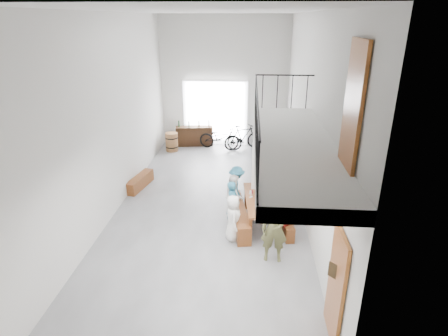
# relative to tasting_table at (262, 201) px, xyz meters

# --- Properties ---
(floor) EXTENTS (12.00, 12.00, 0.00)m
(floor) POSITION_rel_tasting_table_xyz_m (-1.52, 1.10, -0.71)
(floor) COLOR #606062
(floor) RESTS_ON ground
(room_walls) EXTENTS (12.00, 12.00, 12.00)m
(room_walls) POSITION_rel_tasting_table_xyz_m (-1.52, 1.10, 2.85)
(room_walls) COLOR silver
(room_walls) RESTS_ON ground
(gateway_portal) EXTENTS (2.80, 0.08, 2.80)m
(gateway_portal) POSITION_rel_tasting_table_xyz_m (-1.92, 7.04, 0.69)
(gateway_portal) COLOR white
(gateway_portal) RESTS_ON ground
(right_wall_decor) EXTENTS (0.07, 8.28, 5.07)m
(right_wall_decor) POSITION_rel_tasting_table_xyz_m (1.18, -0.76, 1.04)
(right_wall_decor) COLOR brown
(right_wall_decor) RESTS_ON ground
(balcony) EXTENTS (1.52, 5.62, 4.00)m
(balcony) POSITION_rel_tasting_table_xyz_m (0.46, -2.02, 2.26)
(balcony) COLOR silver
(balcony) RESTS_ON ground
(tasting_table) EXTENTS (1.04, 2.18, 0.79)m
(tasting_table) POSITION_rel_tasting_table_xyz_m (0.00, 0.00, 0.00)
(tasting_table) COLOR brown
(tasting_table) RESTS_ON ground
(bench_inner) EXTENTS (0.73, 2.27, 0.52)m
(bench_inner) POSITION_rel_tasting_table_xyz_m (-0.61, -0.05, -0.45)
(bench_inner) COLOR brown
(bench_inner) RESTS_ON ground
(bench_wall) EXTENTS (0.47, 1.78, 0.41)m
(bench_wall) POSITION_rel_tasting_table_xyz_m (0.61, -0.07, -0.50)
(bench_wall) COLOR brown
(bench_wall) RESTS_ON ground
(tableware) EXTENTS (0.49, 1.36, 0.35)m
(tableware) POSITION_rel_tasting_table_xyz_m (-0.06, -0.11, 0.22)
(tableware) COLOR black
(tableware) RESTS_ON tasting_table
(side_bench) EXTENTS (0.60, 1.48, 0.41)m
(side_bench) POSITION_rel_tasting_table_xyz_m (-4.02, 2.15, -0.50)
(side_bench) COLOR brown
(side_bench) RESTS_ON ground
(oak_barrel) EXTENTS (0.54, 0.54, 0.79)m
(oak_barrel) POSITION_rel_tasting_table_xyz_m (-3.69, 5.92, -0.31)
(oak_barrel) COLOR brown
(oak_barrel) RESTS_ON ground
(serving_counter) EXTENTS (1.67, 0.70, 0.86)m
(serving_counter) POSITION_rel_tasting_table_xyz_m (-2.84, 6.75, -0.28)
(serving_counter) COLOR #351B0E
(serving_counter) RESTS_ON ground
(counter_bottles) EXTENTS (1.37, 0.25, 0.28)m
(counter_bottles) POSITION_rel_tasting_table_xyz_m (-2.84, 6.76, 0.29)
(counter_bottles) COLOR black
(counter_bottles) RESTS_ON serving_counter
(guest_left_a) EXTENTS (0.46, 0.64, 1.24)m
(guest_left_a) POSITION_rel_tasting_table_xyz_m (-0.73, -0.81, -0.09)
(guest_left_a) COLOR white
(guest_left_a) RESTS_ON ground
(guest_left_b) EXTENTS (0.44, 0.54, 1.30)m
(guest_left_b) POSITION_rel_tasting_table_xyz_m (-0.78, -0.09, -0.06)
(guest_left_b) COLOR #26657F
(guest_left_b) RESTS_ON ground
(guest_left_c) EXTENTS (0.58, 0.69, 1.27)m
(guest_left_c) POSITION_rel_tasting_table_xyz_m (-0.78, 0.46, -0.07)
(guest_left_c) COLOR white
(guest_left_c) RESTS_ON ground
(guest_left_d) EXTENTS (0.67, 0.93, 1.30)m
(guest_left_d) POSITION_rel_tasting_table_xyz_m (-0.72, 0.99, -0.05)
(guest_left_d) COLOR #26657F
(guest_left_d) RESTS_ON ground
(guest_right_a) EXTENTS (0.31, 0.63, 1.03)m
(guest_right_a) POSITION_rel_tasting_table_xyz_m (0.60, -0.64, -0.19)
(guest_right_a) COLOR red
(guest_right_a) RESTS_ON ground
(guest_right_b) EXTENTS (0.57, 1.07, 1.10)m
(guest_right_b) POSITION_rel_tasting_table_xyz_m (0.52, 0.02, -0.16)
(guest_right_b) COLOR black
(guest_right_b) RESTS_ON ground
(guest_right_c) EXTENTS (0.43, 0.61, 1.16)m
(guest_right_c) POSITION_rel_tasting_table_xyz_m (0.63, 0.73, -0.12)
(guest_right_c) COLOR white
(guest_right_c) RESTS_ON ground
(host_standing) EXTENTS (0.63, 0.43, 1.68)m
(host_standing) POSITION_rel_tasting_table_xyz_m (0.26, -1.61, 0.14)
(host_standing) COLOR brown
(host_standing) RESTS_ON ground
(potted_plant) EXTENTS (0.45, 0.42, 0.40)m
(potted_plant) POSITION_rel_tasting_table_xyz_m (0.93, 2.03, -0.50)
(potted_plant) COLOR #20491C
(potted_plant) RESTS_ON ground
(bicycle_near) EXTENTS (2.01, 1.06, 1.00)m
(bicycle_near) POSITION_rel_tasting_table_xyz_m (-1.64, 6.35, -0.20)
(bicycle_near) COLOR black
(bicycle_near) RESTS_ON ground
(bicycle_far) EXTENTS (1.82, 1.26, 1.07)m
(bicycle_far) POSITION_rel_tasting_table_xyz_m (-0.65, 6.40, -0.17)
(bicycle_far) COLOR black
(bicycle_far) RESTS_ON ground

